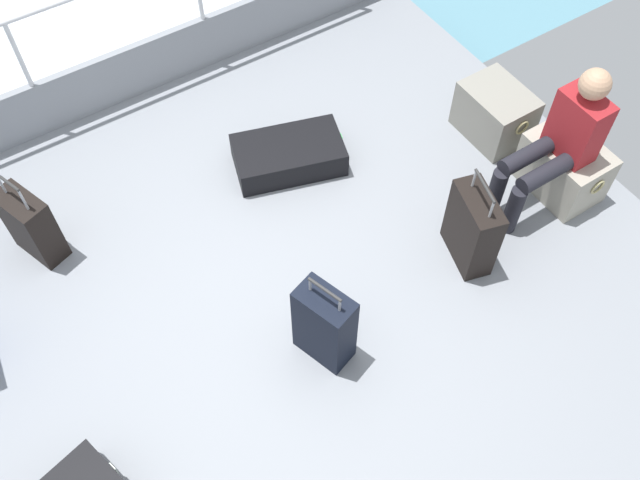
{
  "coord_description": "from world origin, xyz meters",
  "views": [
    {
      "loc": [
        2.17,
        -1.03,
        4.01
      ],
      "look_at": [
        -0.01,
        0.39,
        0.25
      ],
      "focal_mm": 39.76,
      "sensor_mm": 36.0,
      "label": 1
    }
  ],
  "objects": [
    {
      "name": "suitcase_1",
      "position": [
        -0.86,
        0.66,
        0.11
      ],
      "size": [
        0.66,
        0.88,
        0.21
      ],
      "color": "black",
      "rests_on": "ground_plane"
    },
    {
      "name": "passenger_seated",
      "position": [
        0.37,
        2.0,
        0.59
      ],
      "size": [
        0.34,
        0.66,
        1.11
      ],
      "color": "maroon",
      "rests_on": "ground_plane"
    },
    {
      "name": "ground_plane",
      "position": [
        0.0,
        0.0,
        -0.03
      ],
      "size": [
        4.4,
        5.2,
        0.06
      ],
      "primitive_type": "cube",
      "color": "gray"
    },
    {
      "name": "suitcase_5",
      "position": [
        -1.13,
        -1.14,
        0.27
      ],
      "size": [
        0.4,
        0.3,
        0.73
      ],
      "color": "black",
      "rests_on": "ground_plane"
    },
    {
      "name": "sea_wake",
      "position": [
        -3.6,
        0.0,
        -0.34
      ],
      "size": [
        12.0,
        12.0,
        0.01
      ],
      "color": "#598C9E",
      "rests_on": "ground_plane"
    },
    {
      "name": "railing_port",
      "position": [
        -2.17,
        0.0,
        0.78
      ],
      "size": [
        0.04,
        4.2,
        1.02
      ],
      "color": "silver",
      "rests_on": "ground_plane"
    },
    {
      "name": "gunwale_port",
      "position": [
        -2.17,
        0.0,
        0.23
      ],
      "size": [
        0.06,
        5.2,
        0.45
      ],
      "primitive_type": "cube",
      "color": "gray",
      "rests_on": "ground_plane"
    },
    {
      "name": "cargo_crate_1",
      "position": [
        0.37,
        2.19,
        0.21
      ],
      "size": [
        0.6,
        0.39,
        0.41
      ],
      "color": "#9E9989",
      "rests_on": "ground_plane"
    },
    {
      "name": "cargo_crate_0",
      "position": [
        -0.3,
        2.13,
        0.2
      ],
      "size": [
        0.56,
        0.4,
        0.4
      ],
      "color": "gray",
      "rests_on": "ground_plane"
    },
    {
      "name": "suitcase_3",
      "position": [
        0.47,
        1.25,
        0.29
      ],
      "size": [
        0.45,
        0.3,
        0.73
      ],
      "color": "black",
      "rests_on": "ground_plane"
    },
    {
      "name": "suitcase_4",
      "position": [
        0.55,
        0.06,
        0.31
      ],
      "size": [
        0.39,
        0.29,
        0.72
      ],
      "color": "black",
      "rests_on": "ground_plane"
    }
  ]
}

